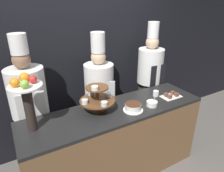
# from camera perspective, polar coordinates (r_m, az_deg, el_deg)

# --- Properties ---
(wall_back) EXTENTS (10.00, 0.06, 2.80)m
(wall_back) POSITION_cam_1_polar(r_m,az_deg,el_deg) (2.88, -8.11, 9.34)
(wall_back) COLOR black
(wall_back) RESTS_ON ground_plane
(buffet_counter) EXTENTS (2.14, 0.59, 0.95)m
(buffet_counter) POSITION_cam_1_polar(r_m,az_deg,el_deg) (2.55, 1.15, -15.86)
(buffet_counter) COLOR brown
(buffet_counter) RESTS_ON ground_plane
(tiered_stand) EXTENTS (0.39, 0.39, 0.33)m
(tiered_stand) POSITION_cam_1_polar(r_m,az_deg,el_deg) (2.19, -4.23, -3.50)
(tiered_stand) COLOR brown
(tiered_stand) RESTS_ON buffet_counter
(fruit_pedestal) EXTENTS (0.30, 0.30, 0.55)m
(fruit_pedestal) POSITION_cam_1_polar(r_m,az_deg,el_deg) (1.94, -23.13, -2.80)
(fruit_pedestal) COLOR #2D231E
(fruit_pedestal) RESTS_ON buffet_counter
(cake_round) EXTENTS (0.22, 0.22, 0.09)m
(cake_round) POSITION_cam_1_polar(r_m,az_deg,el_deg) (2.26, 6.06, -6.00)
(cake_round) COLOR white
(cake_round) RESTS_ON buffet_counter
(cup_white) EXTENTS (0.07, 0.07, 0.07)m
(cup_white) POSITION_cam_1_polar(r_m,az_deg,el_deg) (2.63, 12.41, -2.06)
(cup_white) COLOR white
(cup_white) RESTS_ON buffet_counter
(cake_square_tray) EXTENTS (0.26, 0.16, 0.05)m
(cake_square_tray) POSITION_cam_1_polar(r_m,az_deg,el_deg) (2.67, 16.54, -2.61)
(cake_square_tray) COLOR white
(cake_square_tray) RESTS_ON buffet_counter
(serving_bowl_near) EXTENTS (0.13, 0.13, 0.16)m
(serving_bowl_near) POSITION_cam_1_polar(r_m,az_deg,el_deg) (2.38, 11.34, -4.95)
(serving_bowl_near) COLOR white
(serving_bowl_near) RESTS_ON buffet_counter
(chef_left) EXTENTS (0.41, 0.41, 1.79)m
(chef_left) POSITION_cam_1_polar(r_m,az_deg,el_deg) (2.49, -22.40, -5.20)
(chef_left) COLOR #28282D
(chef_left) RESTS_ON ground_plane
(chef_center_left) EXTENTS (0.39, 0.39, 1.74)m
(chef_center_left) POSITION_cam_1_polar(r_m,az_deg,el_deg) (2.72, -3.64, -1.87)
(chef_center_left) COLOR #38332D
(chef_center_left) RESTS_ON ground_plane
(chef_center_right) EXTENTS (0.38, 0.38, 1.81)m
(chef_center_right) POSITION_cam_1_polar(r_m,az_deg,el_deg) (3.14, 10.68, 2.47)
(chef_center_right) COLOR #38332D
(chef_center_right) RESTS_ON ground_plane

